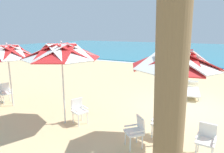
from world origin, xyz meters
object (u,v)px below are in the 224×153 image
object	(u,v)px
plastic_chair_5	(5,92)
sun_lounger_1	(192,90)
plastic_chair_2	(206,138)
plastic_chair_3	(79,109)
beach_umbrella_2	(7,52)
plastic_chair_1	(161,121)
beach_umbrella_1	(62,52)
beachgoer_seated	(197,66)
plastic_chair_0	(136,130)
beach_umbrella_0	(175,61)

from	to	relation	value
plastic_chair_5	sun_lounger_1	xyz separation A→B (m)	(7.14, 5.05, -0.22)
plastic_chair_2	plastic_chair_3	bearing A→B (deg)	179.27
beach_umbrella_2	sun_lounger_1	size ratio (longest dim) A/B	1.21
plastic_chair_3	beach_umbrella_2	bearing A→B (deg)	-179.76
plastic_chair_1	sun_lounger_1	xyz separation A→B (m)	(0.28, 4.73, -0.22)
beach_umbrella_1	beachgoer_seated	size ratio (longest dim) A/B	3.05
plastic_chair_3	sun_lounger_1	distance (m)	5.98
plastic_chair_0	plastic_chair_2	xyz separation A→B (m)	(1.71, 0.41, 0.00)
beach_umbrella_1	plastic_chair_3	size ratio (longest dim) A/B	3.26
plastic_chair_1	beach_umbrella_2	world-z (taller)	beach_umbrella_2
beach_umbrella_0	plastic_chair_2	xyz separation A→B (m)	(0.92, -0.13, -1.88)
sun_lounger_1	plastic_chair_5	bearing A→B (deg)	-144.77
plastic_chair_0	plastic_chair_1	xyz separation A→B (m)	(0.43, 0.90, 0.00)
plastic_chair_2	beachgoer_seated	size ratio (longest dim) A/B	0.94
beach_umbrella_0	plastic_chair_5	bearing A→B (deg)	179.68
plastic_chair_3	plastic_chair_1	bearing A→B (deg)	9.07
plastic_chair_2	beachgoer_seated	world-z (taller)	beachgoer_seated
plastic_chair_1	plastic_chair_5	world-z (taller)	same
beach_umbrella_2	beachgoer_seated	xyz separation A→B (m)	(5.92, 12.67, -1.99)
plastic_chair_3	sun_lounger_1	world-z (taller)	plastic_chair_3
plastic_chair_0	plastic_chair_2	bearing A→B (deg)	13.61
plastic_chair_1	plastic_chair_0	bearing A→B (deg)	-115.40
plastic_chair_0	sun_lounger_1	xyz separation A→B (m)	(0.71, 5.63, -0.22)
plastic_chair_2	beachgoer_seated	xyz separation A→B (m)	(-1.59, 12.71, -0.20)
plastic_chair_2	plastic_chair_5	xyz separation A→B (m)	(-8.15, 0.17, 0.00)
plastic_chair_2	beach_umbrella_1	world-z (taller)	beach_umbrella_1
plastic_chair_0	beachgoer_seated	xyz separation A→B (m)	(0.12, 13.12, -0.20)
beachgoer_seated	beach_umbrella_0	bearing A→B (deg)	-86.93
beach_umbrella_0	beach_umbrella_1	size ratio (longest dim) A/B	0.97
plastic_chair_0	sun_lounger_1	distance (m)	5.68
plastic_chair_3	beach_umbrella_0	bearing A→B (deg)	1.46
plastic_chair_3	sun_lounger_1	size ratio (longest dim) A/B	0.39
beach_umbrella_0	plastic_chair_0	distance (m)	2.12
beach_umbrella_0	plastic_chair_3	size ratio (longest dim) A/B	3.15
beach_umbrella_1	plastic_chair_5	size ratio (longest dim) A/B	3.26
beachgoer_seated	plastic_chair_0	bearing A→B (deg)	-90.54
plastic_chair_1	plastic_chair_2	world-z (taller)	same
sun_lounger_1	beach_umbrella_0	bearing A→B (deg)	-89.02
plastic_chair_0	beach_umbrella_2	xyz separation A→B (m)	(-5.80, 0.45, 1.78)
plastic_chair_1	beach_umbrella_1	bearing A→B (deg)	-167.56
beach_umbrella_0	beach_umbrella_1	distance (m)	3.52
plastic_chair_1	beach_umbrella_2	distance (m)	6.49
plastic_chair_0	plastic_chair_2	world-z (taller)	same
beach_umbrella_0	beach_umbrella_1	world-z (taller)	beach_umbrella_1
beach_umbrella_0	plastic_chair_3	bearing A→B (deg)	-178.54
plastic_chair_2	sun_lounger_1	bearing A→B (deg)	100.89
beach_umbrella_1	plastic_chair_3	xyz separation A→B (m)	(0.41, 0.26, -1.97)
beach_umbrella_1	plastic_chair_3	distance (m)	2.03
plastic_chair_1	beach_umbrella_2	bearing A→B (deg)	-175.87
plastic_chair_5	plastic_chair_1	bearing A→B (deg)	2.63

